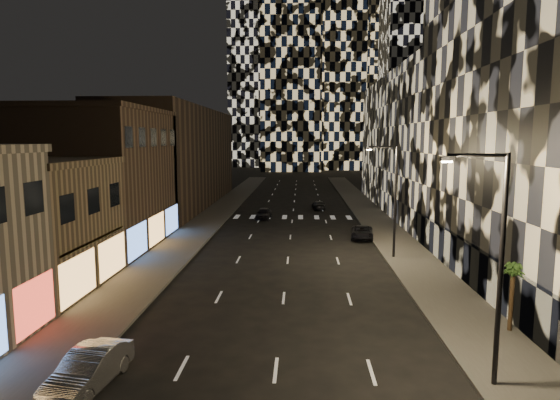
# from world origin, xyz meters

# --- Properties ---
(sidewalk_left) EXTENTS (4.00, 120.00, 0.15)m
(sidewalk_left) POSITION_xyz_m (-10.00, 50.00, 0.07)
(sidewalk_left) COLOR #47443F
(sidewalk_left) RESTS_ON ground
(sidewalk_right) EXTENTS (4.00, 120.00, 0.15)m
(sidewalk_right) POSITION_xyz_m (10.00, 50.00, 0.07)
(sidewalk_right) COLOR #47443F
(sidewalk_right) RESTS_ON ground
(curb_left) EXTENTS (0.20, 120.00, 0.15)m
(curb_left) POSITION_xyz_m (-7.90, 50.00, 0.07)
(curb_left) COLOR #4C4C47
(curb_left) RESTS_ON ground
(curb_right) EXTENTS (0.20, 120.00, 0.15)m
(curb_right) POSITION_xyz_m (7.90, 50.00, 0.07)
(curb_right) COLOR #4C4C47
(curb_right) RESTS_ON ground
(retail_tan) EXTENTS (10.00, 10.00, 8.00)m
(retail_tan) POSITION_xyz_m (-17.00, 21.00, 4.00)
(retail_tan) COLOR brown
(retail_tan) RESTS_ON ground
(retail_brown) EXTENTS (10.00, 15.00, 12.00)m
(retail_brown) POSITION_xyz_m (-17.00, 33.50, 6.00)
(retail_brown) COLOR #4B382A
(retail_brown) RESTS_ON ground
(retail_filler_left) EXTENTS (10.00, 40.00, 14.00)m
(retail_filler_left) POSITION_xyz_m (-17.00, 60.00, 7.00)
(retail_filler_left) COLOR #4B382A
(retail_filler_left) RESTS_ON ground
(midrise_base) EXTENTS (0.60, 25.00, 3.00)m
(midrise_base) POSITION_xyz_m (12.30, 24.50, 1.50)
(midrise_base) COLOR #383838
(midrise_base) RESTS_ON ground
(midrise_filler_right) EXTENTS (16.00, 40.00, 18.00)m
(midrise_filler_right) POSITION_xyz_m (20.00, 57.00, 9.00)
(midrise_filler_right) COLOR #232326
(midrise_filler_right) RESTS_ON ground
(tower_center_low) EXTENTS (18.00, 18.00, 95.00)m
(tower_center_low) POSITION_xyz_m (-2.00, 140.00, 47.50)
(tower_center_low) COLOR black
(tower_center_low) RESTS_ON ground
(streetlight_near) EXTENTS (2.55, 0.25, 9.00)m
(streetlight_near) POSITION_xyz_m (8.35, 10.00, 5.35)
(streetlight_near) COLOR black
(streetlight_near) RESTS_ON sidewalk_right
(streetlight_far) EXTENTS (2.55, 0.25, 9.00)m
(streetlight_far) POSITION_xyz_m (8.35, 30.00, 5.35)
(streetlight_far) COLOR black
(streetlight_far) RESTS_ON sidewalk_right
(car_silver_parked) EXTENTS (2.11, 4.68, 1.49)m
(car_silver_parked) POSITION_xyz_m (-7.20, 9.26, 0.75)
(car_silver_parked) COLOR #A4A4A9
(car_silver_parked) RESTS_ON ground
(car_dark_midlane) EXTENTS (1.90, 4.12, 1.37)m
(car_dark_midlane) POSITION_xyz_m (-3.50, 48.50, 0.68)
(car_dark_midlane) COLOR black
(car_dark_midlane) RESTS_ON ground
(car_dark_oncoming) EXTENTS (1.88, 4.16, 1.18)m
(car_dark_oncoming) POSITION_xyz_m (3.50, 56.65, 0.59)
(car_dark_oncoming) COLOR black
(car_dark_oncoming) RESTS_ON ground
(car_dark_rightlane) EXTENTS (2.60, 4.69, 1.24)m
(car_dark_rightlane) POSITION_xyz_m (7.00, 37.50, 0.62)
(car_dark_rightlane) COLOR black
(car_dark_rightlane) RESTS_ON ground
(palm_tree) EXTENTS (1.76, 1.74, 3.45)m
(palm_tree) POSITION_xyz_m (11.50, 15.31, 2.99)
(palm_tree) COLOR #47331E
(palm_tree) RESTS_ON sidewalk_right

